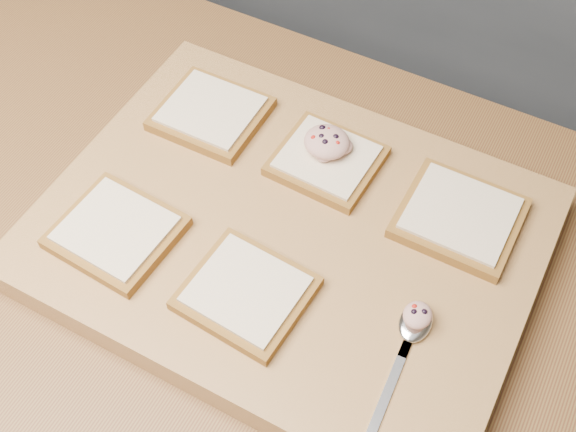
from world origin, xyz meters
name	(u,v)px	position (x,y,z in m)	size (l,w,h in m)	color
island_counter	(176,379)	(0.00, 0.00, 0.45)	(2.00, 0.80, 0.90)	slate
cutting_board	(288,237)	(0.18, 0.06, 0.92)	(0.54, 0.41, 0.04)	#B5854D
bread_far_left	(211,113)	(0.02, 0.16, 0.95)	(0.12, 0.11, 0.02)	brown
bread_far_center	(327,160)	(0.18, 0.16, 0.95)	(0.12, 0.11, 0.02)	brown
bread_far_right	(460,217)	(0.34, 0.16, 0.95)	(0.13, 0.12, 0.02)	brown
bread_near_left	(116,232)	(0.02, -0.04, 0.95)	(0.13, 0.12, 0.02)	brown
bread_near_center	(246,293)	(0.18, -0.04, 0.95)	(0.13, 0.12, 0.02)	brown
tuna_salad_dollop	(327,142)	(0.17, 0.17, 0.97)	(0.05, 0.05, 0.03)	tan
spoon	(412,332)	(0.35, 0.01, 0.95)	(0.04, 0.17, 0.01)	silver
spoon_salad	(418,315)	(0.35, 0.02, 0.96)	(0.03, 0.03, 0.02)	tan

